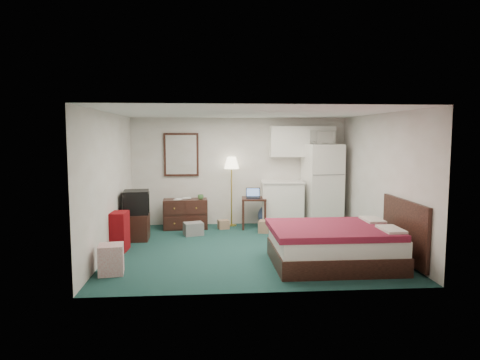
{
  "coord_description": "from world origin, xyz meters",
  "views": [
    {
      "loc": [
        -0.76,
        -7.74,
        2.1
      ],
      "look_at": [
        -0.13,
        0.32,
        1.25
      ],
      "focal_mm": 32.0,
      "sensor_mm": 36.0,
      "label": 1
    }
  ],
  "objects": [
    {
      "name": "kitchen_counter",
      "position": [
        0.97,
        1.91,
        0.51
      ],
      "size": [
        0.99,
        0.79,
        1.01
      ],
      "primitive_type": null,
      "rotation": [
        0.0,
        0.0,
        -0.09
      ],
      "color": "white",
      "rests_on": "floor"
    },
    {
      "name": "laptop",
      "position": [
        0.27,
        1.69,
        0.8
      ],
      "size": [
        0.34,
        0.28,
        0.22
      ],
      "primitive_type": null,
      "rotation": [
        0.0,
        0.0,
        -0.08
      ],
      "color": "black",
      "rests_on": "desk"
    },
    {
      "name": "tv_stand",
      "position": [
        -2.21,
        0.86,
        0.26
      ],
      "size": [
        0.54,
        0.59,
        0.52
      ],
      "primitive_type": null,
      "rotation": [
        0.0,
        0.0,
        0.03
      ],
      "color": "black",
      "rests_on": "floor"
    },
    {
      "name": "fridge",
      "position": [
        1.89,
        1.88,
        0.95
      ],
      "size": [
        0.86,
        0.86,
        1.9
      ],
      "primitive_type": null,
      "rotation": [
        0.0,
        0.0,
        0.11
      ],
      "color": "white",
      "rests_on": "floor"
    },
    {
      "name": "mirror",
      "position": [
        -1.35,
        2.22,
        1.65
      ],
      "size": [
        0.8,
        0.06,
        1.0
      ],
      "primitive_type": null,
      "color": "white",
      "rests_on": "walls"
    },
    {
      "name": "crt_tv",
      "position": [
        -2.19,
        0.9,
        0.76
      ],
      "size": [
        0.56,
        0.59,
        0.47
      ],
      "primitive_type": null,
      "rotation": [
        0.0,
        0.0,
        0.1
      ],
      "color": "black",
      "rests_on": "tv_stand"
    },
    {
      "name": "floor",
      "position": [
        0.0,
        0.0,
        0.0
      ],
      "size": [
        5.0,
        4.5,
        0.01
      ],
      "primitive_type": "cube",
      "color": "#11272A",
      "rests_on": "ground"
    },
    {
      "name": "mug",
      "position": [
        -0.9,
        1.77,
        0.73
      ],
      "size": [
        0.16,
        0.14,
        0.13
      ],
      "primitive_type": "imported",
      "rotation": [
        0.0,
        0.0,
        -0.28
      ],
      "color": "#477C3D",
      "rests_on": "dresser"
    },
    {
      "name": "upper_cabinets",
      "position": [
        1.45,
        2.08,
        1.95
      ],
      "size": [
        1.5,
        0.35,
        0.7
      ],
      "primitive_type": null,
      "color": "white",
      "rests_on": "walls"
    },
    {
      "name": "walls",
      "position": [
        0.0,
        0.0,
        1.25
      ],
      "size": [
        5.01,
        4.51,
        2.5
      ],
      "color": "beige",
      "rests_on": "floor"
    },
    {
      "name": "floor_lamp",
      "position": [
        -0.2,
        2.05,
        0.8
      ],
      "size": [
        0.39,
        0.39,
        1.6
      ],
      "primitive_type": null,
      "rotation": [
        0.0,
        0.0,
        0.13
      ],
      "color": "gold",
      "rests_on": "floor"
    },
    {
      "name": "cardboard_box_b",
      "position": [
        0.47,
        1.28,
        0.13
      ],
      "size": [
        0.29,
        0.32,
        0.26
      ],
      "primitive_type": null,
      "rotation": [
        0.0,
        0.0,
        -0.31
      ],
      "color": "#856951",
      "rests_on": "floor"
    },
    {
      "name": "file_bin",
      "position": [
        -1.05,
        1.15,
        0.14
      ],
      "size": [
        0.45,
        0.39,
        0.27
      ],
      "primitive_type": null,
      "rotation": [
        0.0,
        0.0,
        0.29
      ],
      "color": "slate",
      "rests_on": "floor"
    },
    {
      "name": "cardboard_box_a",
      "position": [
        -0.4,
        1.71,
        0.1
      ],
      "size": [
        0.27,
        0.25,
        0.2
      ],
      "primitive_type": null,
      "rotation": [
        0.0,
        0.0,
        0.24
      ],
      "color": "#856951",
      "rests_on": "floor"
    },
    {
      "name": "book_b",
      "position": [
        -1.31,
        1.89,
        0.79
      ],
      "size": [
        0.18,
        0.04,
        0.24
      ],
      "primitive_type": "imported",
      "rotation": [
        0.0,
        0.0,
        0.11
      ],
      "color": "#856951",
      "rests_on": "dresser"
    },
    {
      "name": "suitcase",
      "position": [
        -2.35,
        0.03,
        0.36
      ],
      "size": [
        0.3,
        0.46,
        0.71
      ],
      "primitive_type": null,
      "rotation": [
        0.0,
        0.0,
        -0.07
      ],
      "color": "#720401",
      "rests_on": "floor"
    },
    {
      "name": "desk",
      "position": [
        0.29,
        1.76,
        0.34
      ],
      "size": [
        0.58,
        0.58,
        0.69
      ],
      "primitive_type": null,
      "rotation": [
        0.0,
        0.0,
        -0.07
      ],
      "color": "black",
      "rests_on": "floor"
    },
    {
      "name": "microwave",
      "position": [
        1.87,
        1.9,
        2.08
      ],
      "size": [
        0.59,
        0.38,
        0.38
      ],
      "primitive_type": "imported",
      "rotation": [
        0.0,
        0.0,
        -0.14
      ],
      "color": "white",
      "rests_on": "fridge"
    },
    {
      "name": "dresser",
      "position": [
        -1.25,
        1.82,
        0.33
      ],
      "size": [
        1.0,
        0.49,
        0.67
      ],
      "primitive_type": null,
      "rotation": [
        0.0,
        0.0,
        0.05
      ],
      "color": "black",
      "rests_on": "floor"
    },
    {
      "name": "headboard",
      "position": [
        2.46,
        -1.1,
        0.55
      ],
      "size": [
        0.06,
        1.56,
        1.0
      ],
      "primitive_type": null,
      "color": "black",
      "rests_on": "walls"
    },
    {
      "name": "exercise_ball",
      "position": [
        0.65,
        1.93,
        0.25
      ],
      "size": [
        0.58,
        0.58,
        0.5
      ],
      "primitive_type": "sphere",
      "rotation": [
        0.0,
        0.0,
        -0.19
      ],
      "color": "#3D4F80",
      "rests_on": "floor"
    },
    {
      "name": "bed",
      "position": [
        1.28,
        -1.1,
        0.31
      ],
      "size": [
        1.96,
        1.53,
        0.63
      ],
      "primitive_type": null,
      "rotation": [
        0.0,
        0.0,
        0.0
      ],
      "color": "#57121D",
      "rests_on": "floor"
    },
    {
      "name": "retail_box",
      "position": [
        -2.22,
        -1.3,
        0.23
      ],
      "size": [
        0.41,
        0.41,
        0.45
      ],
      "primitive_type": null,
      "rotation": [
        0.0,
        0.0,
        0.14
      ],
      "color": "silver",
      "rests_on": "floor"
    },
    {
      "name": "ceiling",
      "position": [
        0.0,
        0.0,
        2.5
      ],
      "size": [
        5.0,
        4.5,
        0.01
      ],
      "primitive_type": "cube",
      "color": "beige",
      "rests_on": "walls"
    },
    {
      "name": "book_a",
      "position": [
        -1.48,
        1.78,
        0.79
      ],
      "size": [
        0.18,
        0.06,
        0.24
      ],
      "primitive_type": "imported",
      "rotation": [
        0.0,
        0.0,
        -0.25
      ],
      "color": "#856951",
      "rests_on": "dresser"
    }
  ]
}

